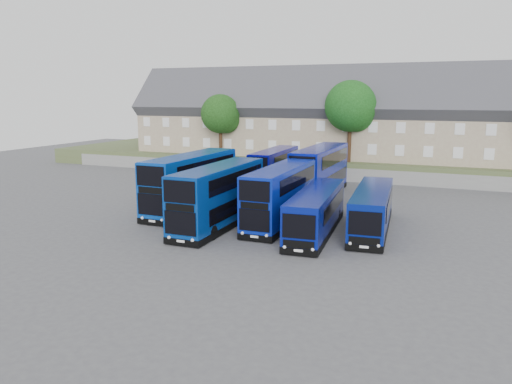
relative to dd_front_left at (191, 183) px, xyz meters
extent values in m
plane|color=#49494E|center=(6.80, -4.91, -2.27)|extent=(120.00, 120.00, 0.00)
cube|color=slate|center=(6.80, 19.09, -1.52)|extent=(70.00, 0.40, 1.50)
cube|color=#4D5932|center=(6.80, 29.09, -1.27)|extent=(80.00, 20.00, 2.00)
cube|color=#9F8770|center=(-17.20, 25.09, 2.73)|extent=(6.00, 8.00, 6.00)
cube|color=#38383D|center=(-17.20, 25.09, 5.73)|extent=(6.00, 10.40, 10.40)
cube|color=brown|center=(-15.70, 25.09, 9.57)|extent=(0.60, 0.90, 1.40)
cube|color=#9F8770|center=(-11.20, 25.09, 2.73)|extent=(6.00, 8.00, 6.00)
cube|color=#38383D|center=(-11.20, 25.09, 5.73)|extent=(6.00, 10.40, 10.40)
cube|color=brown|center=(-9.70, 25.09, 9.57)|extent=(0.60, 0.90, 1.40)
cube|color=#9F8770|center=(-5.20, 25.09, 2.73)|extent=(6.00, 8.00, 6.00)
cube|color=#38383D|center=(-5.20, 25.09, 5.73)|extent=(6.00, 10.40, 10.40)
cube|color=brown|center=(-3.70, 25.09, 9.57)|extent=(0.60, 0.90, 1.40)
cube|color=#9F8770|center=(0.80, 25.09, 2.73)|extent=(6.00, 8.00, 6.00)
cube|color=#38383D|center=(0.80, 25.09, 5.73)|extent=(6.00, 10.40, 10.40)
cube|color=brown|center=(2.30, 25.09, 9.57)|extent=(0.60, 0.90, 1.40)
cube|color=#9F8770|center=(6.80, 25.09, 2.73)|extent=(6.00, 8.00, 6.00)
cube|color=#38383D|center=(6.80, 25.09, 5.73)|extent=(6.00, 10.40, 10.40)
cube|color=brown|center=(8.30, 25.09, 9.57)|extent=(0.60, 0.90, 1.40)
cube|color=#9F8770|center=(12.80, 25.09, 2.73)|extent=(6.00, 8.00, 6.00)
cube|color=#38383D|center=(12.80, 25.09, 5.73)|extent=(6.00, 10.40, 10.40)
cube|color=brown|center=(14.30, 25.09, 9.57)|extent=(0.60, 0.90, 1.40)
cube|color=#9F8770|center=(18.80, 25.09, 2.73)|extent=(6.00, 8.00, 6.00)
cube|color=#38383D|center=(18.80, 25.09, 5.73)|extent=(6.00, 10.40, 10.40)
cube|color=brown|center=(20.30, 25.09, 9.57)|extent=(0.60, 0.90, 1.40)
cube|color=#9F8770|center=(24.80, 25.09, 2.73)|extent=(6.00, 8.00, 6.00)
cube|color=#38383D|center=(24.80, 25.09, 5.73)|extent=(6.00, 10.40, 10.40)
cube|color=#093DA5|center=(0.00, 0.02, 0.21)|extent=(2.76, 11.60, 4.28)
cube|color=black|center=(0.00, 0.02, -1.97)|extent=(2.80, 11.64, 0.45)
cube|color=black|center=(-0.06, -5.79, -0.64)|extent=(2.33, 0.09, 1.58)
cube|color=black|center=(-0.06, -5.79, 1.46)|extent=(2.33, 0.09, 1.47)
cylinder|color=black|center=(-1.20, -3.55, -1.77)|extent=(0.31, 1.00, 1.00)
cube|color=navy|center=(4.51, -3.89, 0.12)|extent=(2.59, 11.10, 4.08)
cube|color=black|center=(4.51, -3.89, -1.97)|extent=(2.63, 11.14, 0.45)
cube|color=black|center=(4.55, -9.47, -0.71)|extent=(2.22, 0.07, 1.51)
cube|color=black|center=(4.55, -9.47, 1.30)|extent=(2.22, 0.07, 1.41)
cylinder|color=black|center=(3.43, -7.24, -1.77)|extent=(0.31, 1.00, 1.00)
cube|color=#0921A8|center=(8.39, -1.42, 0.02)|extent=(2.57, 10.65, 3.89)
cube|color=black|center=(8.39, -1.42, -1.97)|extent=(2.61, 10.69, 0.45)
cube|color=black|center=(8.47, -6.75, -0.78)|extent=(2.11, 0.09, 1.45)
cube|color=black|center=(8.47, -6.75, 1.15)|extent=(2.11, 0.09, 1.35)
cylinder|color=black|center=(7.38, -4.54, -1.77)|extent=(0.32, 1.00, 1.00)
cube|color=#06077C|center=(2.96, 11.90, -0.11)|extent=(2.63, 10.05, 3.64)
cube|color=black|center=(2.96, 11.90, -1.97)|extent=(2.67, 10.09, 0.45)
cube|color=black|center=(3.15, 6.88, -0.87)|extent=(1.97, 0.13, 1.36)
cube|color=black|center=(3.15, 6.88, 0.94)|extent=(1.97, 0.13, 1.27)
cylinder|color=black|center=(2.08, 9.08, -1.77)|extent=(0.34, 1.01, 1.00)
cube|color=#07118A|center=(8.32, 9.95, 0.21)|extent=(2.68, 11.58, 4.28)
cube|color=black|center=(8.32, 9.95, -1.97)|extent=(2.73, 11.62, 0.45)
cube|color=black|center=(8.29, 4.13, -0.64)|extent=(2.33, 0.07, 1.58)
cube|color=black|center=(8.29, 4.13, 1.46)|extent=(2.33, 0.07, 1.47)
cylinder|color=black|center=(7.13, 6.37, -1.77)|extent=(0.30, 1.00, 1.00)
cube|color=navy|center=(11.57, -3.01, -0.59)|extent=(3.22, 11.16, 2.67)
cube|color=black|center=(11.57, -3.01, -1.97)|extent=(3.26, 11.20, 0.45)
cube|color=black|center=(12.04, -8.52, -0.40)|extent=(1.99, 0.23, 1.47)
cylinder|color=black|center=(10.86, -6.38, -1.77)|extent=(0.38, 1.02, 1.00)
cube|color=navy|center=(15.03, -0.82, -0.60)|extent=(3.21, 11.09, 2.66)
cube|color=black|center=(15.03, -0.82, -1.97)|extent=(3.25, 11.14, 0.45)
cube|color=black|center=(15.50, -6.30, -0.41)|extent=(1.98, 0.23, 1.46)
cylinder|color=black|center=(14.33, -4.16, -1.77)|extent=(0.38, 1.02, 1.00)
cylinder|color=#382314|center=(-7.20, 20.09, 1.60)|extent=(0.44, 0.44, 3.75)
sphere|color=black|center=(-7.20, 20.09, 4.98)|extent=(4.80, 4.80, 4.80)
sphere|color=black|center=(-6.60, 20.49, 4.23)|extent=(3.30, 3.30, 3.30)
cylinder|color=#382314|center=(8.80, 20.59, 1.98)|extent=(0.44, 0.44, 4.50)
sphere|color=#123C10|center=(8.80, 20.59, 6.03)|extent=(5.76, 5.76, 5.76)
sphere|color=#123C10|center=(9.40, 20.99, 5.13)|extent=(3.96, 3.96, 3.96)
camera|label=1|loc=(20.49, -35.71, 7.15)|focal=35.00mm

